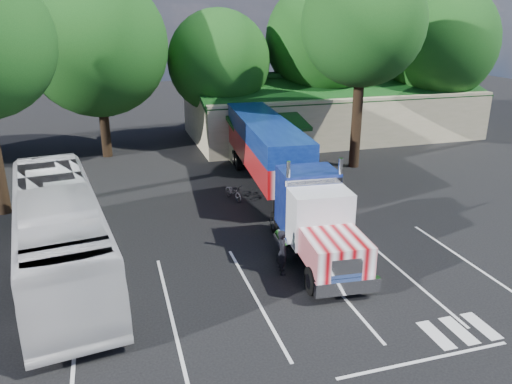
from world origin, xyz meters
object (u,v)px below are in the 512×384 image
object	(u,v)px
bicycle	(233,192)
silver_sedan	(283,142)
semi_truck	(275,159)
woman	(282,252)
tour_bus	(59,231)

from	to	relation	value
bicycle	silver_sedan	world-z (taller)	silver_sedan
semi_truck	bicycle	xyz separation A→B (m)	(-2.28, 0.69, -1.97)
woman	bicycle	world-z (taller)	woman
tour_bus	bicycle	bearing A→B (deg)	27.91
semi_truck	woman	distance (m)	8.80
woman	bicycle	distance (m)	9.01
woman	tour_bus	size ratio (longest dim) A/B	0.14
tour_bus	silver_sedan	world-z (taller)	tour_bus
woman	silver_sedan	bearing A→B (deg)	-9.67
tour_bus	semi_truck	bearing A→B (deg)	19.18
bicycle	tour_bus	distance (m)	10.94
semi_truck	silver_sedan	size ratio (longest dim) A/B	5.29
semi_truck	silver_sedan	distance (m)	11.16
bicycle	tour_bus	size ratio (longest dim) A/B	0.13
semi_truck	silver_sedan	bearing A→B (deg)	72.80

